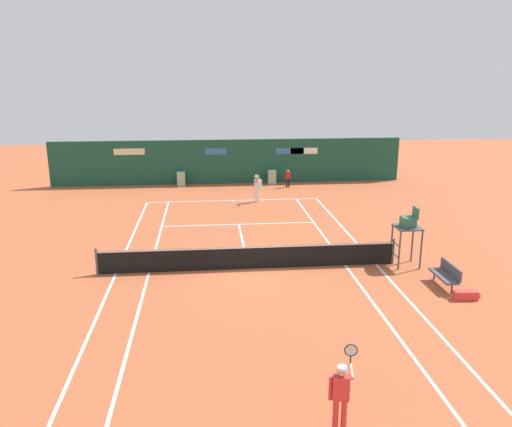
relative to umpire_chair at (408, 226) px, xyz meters
The scene contains 12 objects.
ground_plane 6.72m from the umpire_chair, behind, with size 80.00×80.00×0.01m.
tennis_net 6.56m from the umpire_chair, behind, with size 12.10×0.10×1.07m.
sponsor_back_wall 18.39m from the umpire_chair, 110.55° to the left, with size 25.00×1.02×3.15m.
umpire_chair is the anchor object (origin of this frame).
player_bench 2.62m from the umpire_chair, 73.60° to the right, with size 0.54×1.58×0.88m.
equipment_bag 3.86m from the umpire_chair, 74.77° to the right, with size 0.97×0.36×0.32m.
player_on_baseline 12.45m from the umpire_chair, 113.57° to the left, with size 0.56×0.76×1.87m.
player_near_side 11.04m from the umpire_chair, 118.68° to the right, with size 0.74×0.67×1.84m.
ball_kid_left_post 15.67m from the umpire_chair, 98.97° to the left, with size 0.41×0.18×1.24m.
tennis_ball_mid_court 9.35m from the umpire_chair, 126.23° to the left, with size 0.07×0.07×0.07m, color #CCE033.
tennis_ball_near_service_line 10.33m from the umpire_chair, 130.13° to the left, with size 0.07×0.07×0.07m, color #CCE033.
tennis_ball_by_sideline 9.27m from the umpire_chair, 99.86° to the left, with size 0.07×0.07×0.07m, color #CCE033.
Camera 1 is at (-1.63, -19.38, 7.63)m, focal length 35.92 mm.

